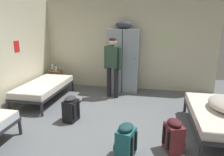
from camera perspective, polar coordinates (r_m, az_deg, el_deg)
The scene contains 13 objects.
ground_plane at distance 4.36m, azimuth -0.70°, elevation -13.06°, with size 8.43×8.43×0.00m, color slate.
room_backdrop at distance 5.54m, azimuth -11.11°, elevation 7.53°, with size 5.21×5.33×2.71m.
locker_bank at distance 6.27m, azimuth 3.09°, elevation 5.08°, with size 0.90×0.55×2.07m.
shelf_unit at distance 6.96m, azimuth -15.10°, elevation 0.32°, with size 0.38×0.30×0.57m.
bed_left_rear at distance 5.86m, azimuth -17.84°, elevation -2.28°, with size 0.90×1.90×0.49m.
bed_right at distance 4.41m, azimuth 26.37°, elevation -8.91°, with size 0.90×1.90×0.49m.
person_traveler at distance 5.70m, azimuth 0.18°, elevation 4.29°, with size 0.50×0.31×1.64m.
water_bottle at distance 6.94m, azimuth -15.80°, elevation 2.96°, with size 0.06×0.06×0.21m.
lotion_bottle at distance 6.82m, azimuth -14.89°, elevation 2.65°, with size 0.06×0.06×0.17m.
backpack_black at distance 4.58m, azimuth -11.14°, elevation -8.28°, with size 0.38×0.36×0.55m.
backpack_teal at distance 3.41m, azimuth 3.60°, elevation -16.68°, with size 0.39×0.37×0.55m.
backpack_maroon at distance 3.68m, azimuth 16.45°, elevation -14.83°, with size 0.40×0.38×0.55m.
clothes_pile_grey at distance 5.68m, azimuth -10.12°, elevation -5.68°, with size 0.40×0.51×0.13m.
Camera 1 is at (0.81, -3.76, 2.05)m, focal length 33.82 mm.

